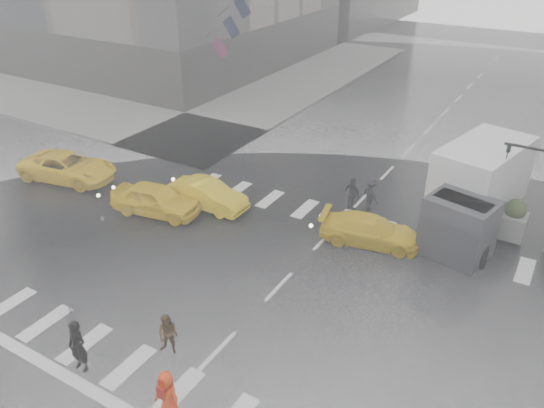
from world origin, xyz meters
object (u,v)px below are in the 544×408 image
Objects in this scene: taxi_front at (156,199)px; pedestrian_orange at (167,396)px; pedestrian_brown at (168,334)px; taxi_mid at (207,195)px; box_truck at (475,189)px.

pedestrian_orange is at bearing -146.85° from taxi_front.
taxi_mid is at bearing 105.73° from pedestrian_brown.
taxi_front is at bearing 133.88° from pedestrian_orange.
pedestrian_brown is 2.61m from pedestrian_orange.
box_truck is (11.42, 4.42, 1.35)m from taxi_mid.
pedestrian_orange is 0.39× the size of taxi_front.
taxi_front is at bearing -142.06° from box_truck.
pedestrian_brown is at bearing 130.93° from pedestrian_orange.
taxi_mid is 0.57× the size of box_truck.
pedestrian_brown is at bearing -103.89° from box_truck.
taxi_mid is (-6.57, 10.54, -0.17)m from pedestrian_orange.
taxi_front reaches higher than taxi_mid.
taxi_front is at bearing 135.12° from taxi_mid.
box_truck reaches higher than pedestrian_orange.
taxi_mid is at bearing 122.47° from pedestrian_orange.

